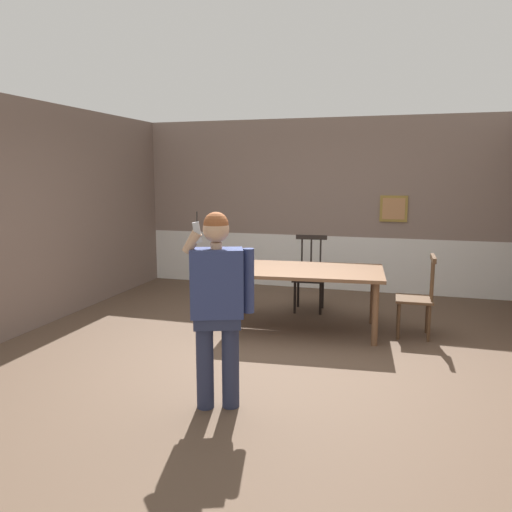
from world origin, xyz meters
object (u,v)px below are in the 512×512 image
Objects in this scene: dining_table at (303,275)px; chair_near_window at (310,276)px; person_figure at (218,299)px; chair_by_doorway at (418,298)px.

chair_near_window is (-0.08, 0.91, -0.19)m from dining_table.
person_figure is at bearing 82.78° from chair_near_window.
person_figure is (-1.57, -2.35, 0.44)m from chair_by_doorway.
chair_by_doorway is at bearing 5.09° from dining_table.
chair_near_window reaches higher than chair_by_doorway.
person_figure reaches higher than dining_table.
chair_near_window reaches higher than dining_table.
chair_by_doorway is 0.60× the size of person_figure.
chair_by_doorway is at bearing 146.38° from chair_near_window.
person_figure reaches higher than chair_by_doorway.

